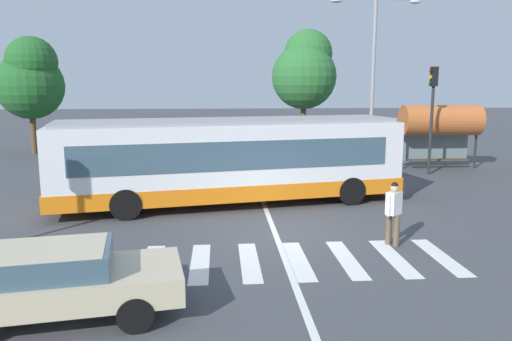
{
  "coord_description": "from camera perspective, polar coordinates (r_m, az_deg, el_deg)",
  "views": [
    {
      "loc": [
        -1.85,
        -13.56,
        4.19
      ],
      "look_at": [
        -0.58,
        3.2,
        1.3
      ],
      "focal_mm": 34.53,
      "sensor_mm": 36.0,
      "label": 1
    }
  ],
  "objects": [
    {
      "name": "ground_plane",
      "position": [
        14.31,
        3.32,
        -7.28
      ],
      "size": [
        160.0,
        160.0,
        0.0
      ],
      "primitive_type": "plane",
      "color": "#424449"
    },
    {
      "name": "city_transit_bus",
      "position": [
        17.43,
        -2.93,
        1.16
      ],
      "size": [
        12.67,
        4.85,
        3.06
      ],
      "color": "black",
      "rests_on": "ground_plane"
    },
    {
      "name": "pedestrian_crossing_street",
      "position": [
        13.5,
        15.64,
        -4.42
      ],
      "size": [
        0.48,
        0.45,
        1.72
      ],
      "color": "brown",
      "rests_on": "ground_plane"
    },
    {
      "name": "foreground_sedan",
      "position": [
        9.76,
        -22.43,
        -11.55
      ],
      "size": [
        4.73,
        2.51,
        1.35
      ],
      "color": "black",
      "rests_on": "ground_plane"
    },
    {
      "name": "parked_car_teal",
      "position": [
        26.91,
        -7.52,
        2.36
      ],
      "size": [
        1.9,
        4.51,
        1.35
      ],
      "color": "black",
      "rests_on": "ground_plane"
    },
    {
      "name": "parked_car_black",
      "position": [
        27.32,
        -1.87,
        2.55
      ],
      "size": [
        1.9,
        4.51,
        1.35
      ],
      "color": "black",
      "rests_on": "ground_plane"
    },
    {
      "name": "parked_car_red",
      "position": [
        27.54,
        3.75,
        2.59
      ],
      "size": [
        2.06,
        4.59,
        1.35
      ],
      "color": "black",
      "rests_on": "ground_plane"
    },
    {
      "name": "parked_car_champagne",
      "position": [
        27.78,
        9.29,
        2.55
      ],
      "size": [
        1.92,
        4.52,
        1.35
      ],
      "color": "black",
      "rests_on": "ground_plane"
    },
    {
      "name": "traffic_light_far_corner",
      "position": [
        24.75,
        19.75,
        7.32
      ],
      "size": [
        0.33,
        0.32,
        5.08
      ],
      "color": "#28282B",
      "rests_on": "ground_plane"
    },
    {
      "name": "bus_stop_shelter",
      "position": [
        26.75,
        20.59,
        5.34
      ],
      "size": [
        3.99,
        1.54,
        3.25
      ],
      "color": "#28282B",
      "rests_on": "ground_plane"
    },
    {
      "name": "twin_arm_street_lamp",
      "position": [
        27.05,
        13.46,
        12.1
      ],
      "size": [
        4.72,
        0.32,
        8.75
      ],
      "color": "#939399",
      "rests_on": "ground_plane"
    },
    {
      "name": "background_tree_left",
      "position": [
        33.62,
        -24.67,
        9.61
      ],
      "size": [
        4.09,
        4.09,
        7.17
      ],
      "color": "brown",
      "rests_on": "ground_plane"
    },
    {
      "name": "background_tree_right",
      "position": [
        32.78,
        5.72,
        11.5
      ],
      "size": [
        4.2,
        4.2,
        7.84
      ],
      "color": "brown",
      "rests_on": "ground_plane"
    },
    {
      "name": "crosswalk_painted_stripes",
      "position": [
        12.22,
        4.93,
        -10.32
      ],
      "size": [
        7.6,
        2.74,
        0.01
      ],
      "color": "silver",
      "rests_on": "ground_plane"
    },
    {
      "name": "lane_center_line",
      "position": [
        16.19,
        1.43,
        -5.24
      ],
      "size": [
        0.16,
        24.0,
        0.01
      ],
      "primitive_type": "cube",
      "color": "silver",
      "rests_on": "ground_plane"
    }
  ]
}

